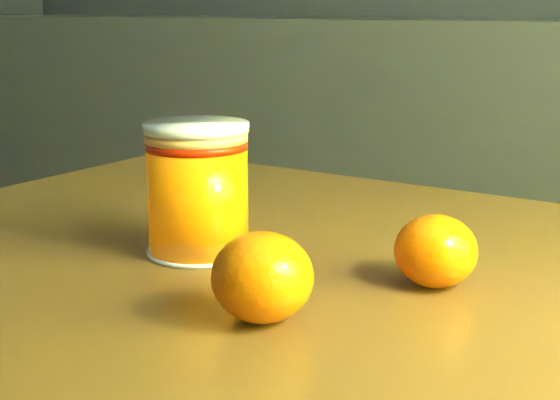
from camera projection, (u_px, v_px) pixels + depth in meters
The scene contains 4 objects.
kitchen_counter at pixel (375, 183), 2.18m from camera, with size 3.15×0.60×0.90m, color #48494D.
juice_glass at pixel (198, 190), 0.61m from camera, with size 0.08×0.08×0.10m.
orange_front at pixel (262, 277), 0.48m from camera, with size 0.06×0.06×0.06m, color orange.
orange_back at pixel (436, 251), 0.54m from camera, with size 0.06×0.06×0.05m, color orange.
Camera 1 is at (1.00, -0.45, 0.93)m, focal length 50.00 mm.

